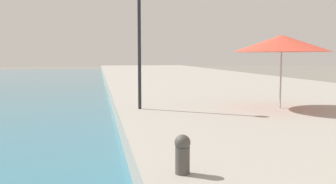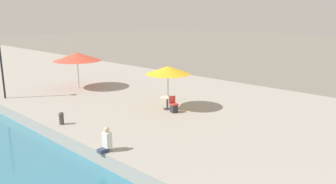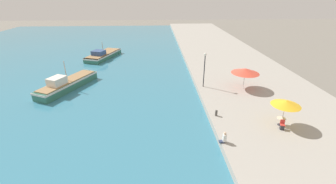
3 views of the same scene
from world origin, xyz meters
The scene contains 4 objects.
quay_promenade centered at (8.00, 37.00, 0.33)m, with size 16.00×90.00×0.67m.
cafe_umbrella_white centered at (5.95, 20.10, 3.05)m, with size 3.52×3.52×2.69m.
mooring_bollard centered at (0.69, 13.24, 1.01)m, with size 0.26×0.26×0.65m.
lamppost centered at (0.83, 20.88, 3.76)m, with size 0.36×0.36×4.56m.
Camera 1 is at (-0.65, 7.40, 2.60)m, focal length 40.00 mm.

